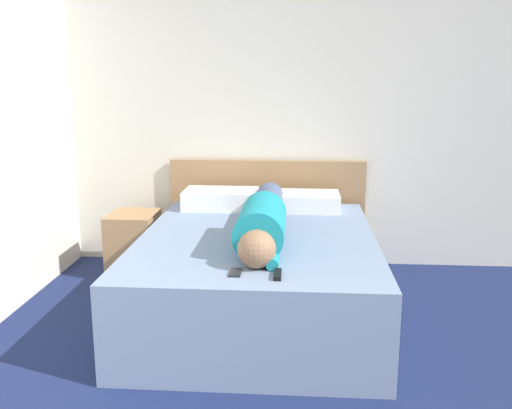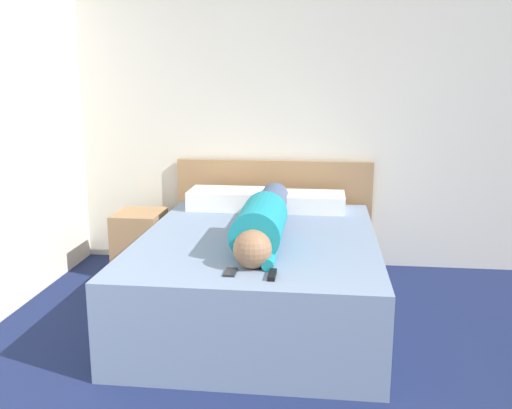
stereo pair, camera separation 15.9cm
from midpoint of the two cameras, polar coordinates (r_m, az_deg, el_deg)
name	(u,v)px [view 1 (the left image)]	position (r m, az deg, el deg)	size (l,w,h in m)	color
wall_back	(289,117)	(4.99, 2.41, 8.72)	(5.05, 0.06, 2.60)	silver
bed	(258,275)	(3.99, -0.98, -7.09)	(1.59, 2.09, 0.58)	#7589A8
headboard	(267,212)	(5.06, 0.21, -0.80)	(1.71, 0.04, 0.93)	#A37A51
nightstand	(134,244)	(4.94, -13.04, -3.86)	(0.38, 0.45, 0.53)	#A37A51
person_lying	(263,220)	(3.78, -0.47, -1.54)	(0.30, 1.61, 0.30)	#936B4C
pillow_near_headboard	(221,199)	(4.71, -4.49, 0.54)	(0.60, 0.38, 0.15)	white
pillow_second	(304,201)	(4.66, 3.85, 0.32)	(0.57, 0.38, 0.14)	white
tv_remote	(278,275)	(3.11, 0.71, -7.03)	(0.04, 0.15, 0.02)	black
cell_phone	(235,273)	(3.16, -3.52, -6.82)	(0.06, 0.13, 0.01)	black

